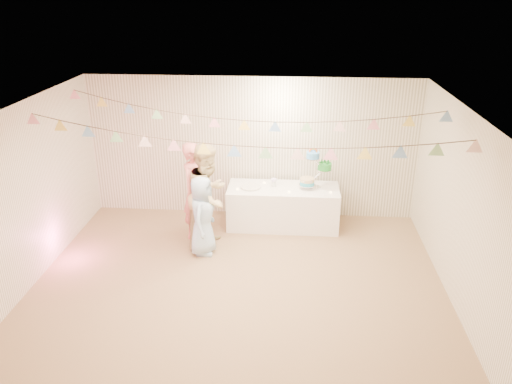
# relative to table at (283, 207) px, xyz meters

# --- Properties ---
(floor) EXTENTS (6.00, 6.00, 0.00)m
(floor) POSITION_rel_table_xyz_m (-0.60, -2.00, -0.37)
(floor) COLOR #836547
(floor) RESTS_ON ground
(ceiling) EXTENTS (6.00, 6.00, 0.00)m
(ceiling) POSITION_rel_table_xyz_m (-0.60, -2.00, 2.23)
(ceiling) COLOR white
(ceiling) RESTS_ON ground
(back_wall) EXTENTS (6.00, 6.00, 0.00)m
(back_wall) POSITION_rel_table_xyz_m (-0.60, 0.50, 0.93)
(back_wall) COLOR silver
(back_wall) RESTS_ON ground
(front_wall) EXTENTS (6.00, 6.00, 0.00)m
(front_wall) POSITION_rel_table_xyz_m (-0.60, -4.50, 0.93)
(front_wall) COLOR silver
(front_wall) RESTS_ON ground
(left_wall) EXTENTS (5.00, 5.00, 0.00)m
(left_wall) POSITION_rel_table_xyz_m (-3.60, -2.00, 0.93)
(left_wall) COLOR silver
(left_wall) RESTS_ON ground
(right_wall) EXTENTS (5.00, 5.00, 0.00)m
(right_wall) POSITION_rel_table_xyz_m (2.40, -2.00, 0.93)
(right_wall) COLOR silver
(right_wall) RESTS_ON ground
(table) EXTENTS (1.97, 0.79, 0.74)m
(table) POSITION_rel_table_xyz_m (0.00, 0.00, 0.00)
(table) COLOR white
(table) RESTS_ON floor
(cake_stand) EXTENTS (0.62, 0.36, 0.69)m
(cake_stand) POSITION_rel_table_xyz_m (0.55, 0.05, 0.72)
(cake_stand) COLOR silver
(cake_stand) RESTS_ON table
(cake_bottom) EXTENTS (0.31, 0.31, 0.15)m
(cake_bottom) POSITION_rel_table_xyz_m (0.40, -0.01, 0.47)
(cake_bottom) COLOR #29A3C1
(cake_bottom) RESTS_ON cake_stand
(cake_middle) EXTENTS (0.27, 0.27, 0.22)m
(cake_middle) POSITION_rel_table_xyz_m (0.73, 0.14, 0.74)
(cake_middle) COLOR #1F8E2D
(cake_middle) RESTS_ON cake_stand
(cake_top_tier) EXTENTS (0.25, 0.25, 0.19)m
(cake_top_tier) POSITION_rel_table_xyz_m (0.49, 0.02, 1.01)
(cake_top_tier) COLOR #489AE4
(cake_top_tier) RESTS_ON cake_stand
(platter) EXTENTS (0.35, 0.35, 0.02)m
(platter) POSITION_rel_table_xyz_m (-0.58, -0.05, 0.39)
(platter) COLOR white
(platter) RESTS_ON table
(posy) EXTENTS (0.14, 0.14, 0.16)m
(posy) POSITION_rel_table_xyz_m (-0.17, 0.05, 0.46)
(posy) COLOR white
(posy) RESTS_ON table
(person_adult_a) EXTENTS (0.61, 0.72, 1.69)m
(person_adult_a) POSITION_rel_table_xyz_m (-1.47, -0.49, 0.47)
(person_adult_a) COLOR #DD7573
(person_adult_a) RESTS_ON floor
(person_adult_b) EXTENTS (0.95, 1.05, 1.77)m
(person_adult_b) POSITION_rel_table_xyz_m (-1.20, -0.81, 0.52)
(person_adult_b) COLOR #D2BA81
(person_adult_b) RESTS_ON floor
(person_child) EXTENTS (0.48, 0.68, 1.32)m
(person_child) POSITION_rel_table_xyz_m (-1.26, -1.08, 0.29)
(person_child) COLOR #A4C8E9
(person_child) RESTS_ON floor
(bunting_back) EXTENTS (5.60, 1.10, 0.40)m
(bunting_back) POSITION_rel_table_xyz_m (-0.60, -0.90, 1.98)
(bunting_back) COLOR pink
(bunting_back) RESTS_ON ceiling
(bunting_front) EXTENTS (5.60, 0.90, 0.36)m
(bunting_front) POSITION_rel_table_xyz_m (-0.60, -2.20, 1.95)
(bunting_front) COLOR #72A5E5
(bunting_front) RESTS_ON ceiling
(tealight_0) EXTENTS (0.04, 0.04, 0.03)m
(tealight_0) POSITION_rel_table_xyz_m (-0.80, -0.15, 0.38)
(tealight_0) COLOR #FFD88C
(tealight_0) RESTS_ON table
(tealight_1) EXTENTS (0.04, 0.04, 0.03)m
(tealight_1) POSITION_rel_table_xyz_m (-0.35, 0.18, 0.38)
(tealight_1) COLOR #FFD88C
(tealight_1) RESTS_ON table
(tealight_2) EXTENTS (0.04, 0.04, 0.03)m
(tealight_2) POSITION_rel_table_xyz_m (0.10, -0.22, 0.38)
(tealight_2) COLOR #FFD88C
(tealight_2) RESTS_ON table
(tealight_3) EXTENTS (0.04, 0.04, 0.03)m
(tealight_3) POSITION_rel_table_xyz_m (0.35, 0.22, 0.38)
(tealight_3) COLOR #FFD88C
(tealight_3) RESTS_ON table
(tealight_4) EXTENTS (0.04, 0.04, 0.03)m
(tealight_4) POSITION_rel_table_xyz_m (0.82, -0.18, 0.38)
(tealight_4) COLOR #FFD88C
(tealight_4) RESTS_ON table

